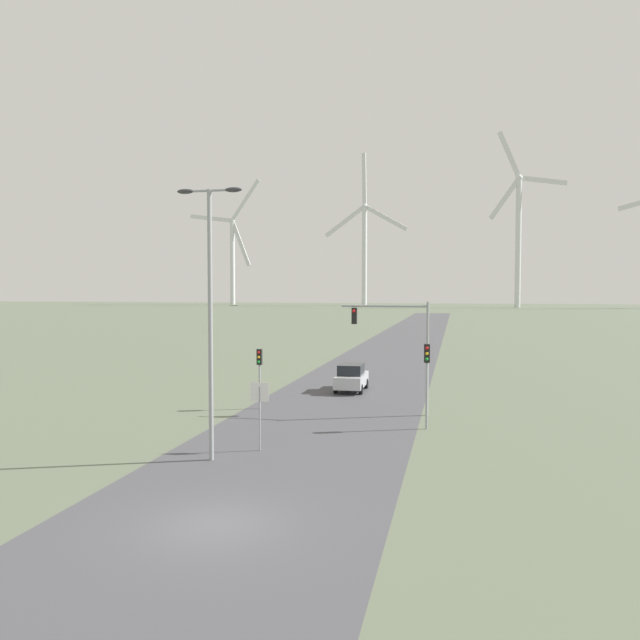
{
  "coord_description": "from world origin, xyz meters",
  "views": [
    {
      "loc": [
        6.81,
        -16.7,
        6.81
      ],
      "look_at": [
        0.0,
        14.3,
        5.28
      ],
      "focal_mm": 35.0,
      "sensor_mm": 36.0,
      "label": 1
    }
  ],
  "objects_px": {
    "stop_sign_near": "(260,403)",
    "wind_turbine_left": "(364,243)",
    "traffic_light_mast_overhead": "(397,334)",
    "traffic_light_post_near_left": "(259,365)",
    "car_approaching": "(351,377)",
    "wind_turbine_center": "(518,229)",
    "streetlamp": "(210,294)",
    "traffic_light_post_near_right": "(427,367)",
    "wind_turbine_far_left": "(232,251)"
  },
  "relations": [
    {
      "from": "stop_sign_near",
      "to": "wind_turbine_left",
      "type": "distance_m",
      "value": 250.09
    },
    {
      "from": "traffic_light_mast_overhead",
      "to": "wind_turbine_left",
      "type": "bearing_deg",
      "value": 98.76
    },
    {
      "from": "traffic_light_post_near_left",
      "to": "car_approaching",
      "type": "distance_m",
      "value": 8.57
    },
    {
      "from": "traffic_light_post_near_left",
      "to": "wind_turbine_center",
      "type": "height_order",
      "value": "wind_turbine_center"
    },
    {
      "from": "streetlamp",
      "to": "wind_turbine_left",
      "type": "relative_size",
      "value": 0.16
    },
    {
      "from": "traffic_light_mast_overhead",
      "to": "wind_turbine_center",
      "type": "height_order",
      "value": "wind_turbine_center"
    },
    {
      "from": "traffic_light_post_near_left",
      "to": "traffic_light_post_near_right",
      "type": "bearing_deg",
      "value": -18.57
    },
    {
      "from": "traffic_light_post_near_right",
      "to": "wind_turbine_far_left",
      "type": "height_order",
      "value": "wind_turbine_far_left"
    },
    {
      "from": "stop_sign_near",
      "to": "traffic_light_post_near_left",
      "type": "distance_m",
      "value": 9.39
    },
    {
      "from": "car_approaching",
      "to": "wind_turbine_far_left",
      "type": "distance_m",
      "value": 252.56
    },
    {
      "from": "streetlamp",
      "to": "wind_turbine_left",
      "type": "bearing_deg",
      "value": 96.93
    },
    {
      "from": "wind_turbine_center",
      "to": "traffic_light_post_near_left",
      "type": "bearing_deg",
      "value": -98.84
    },
    {
      "from": "traffic_light_mast_overhead",
      "to": "wind_turbine_center",
      "type": "bearing_deg",
      "value": 83.18
    },
    {
      "from": "traffic_light_post_near_right",
      "to": "wind_turbine_far_left",
      "type": "relative_size",
      "value": 0.07
    },
    {
      "from": "traffic_light_mast_overhead",
      "to": "car_approaching",
      "type": "xyz_separation_m",
      "value": [
        -3.74,
        7.24,
        -3.51
      ]
    },
    {
      "from": "traffic_light_mast_overhead",
      "to": "wind_turbine_far_left",
      "type": "xyz_separation_m",
      "value": [
        -98.62,
        240.07,
        20.59
      ]
    },
    {
      "from": "streetlamp",
      "to": "wind_turbine_center",
      "type": "height_order",
      "value": "wind_turbine_center"
    },
    {
      "from": "wind_turbine_center",
      "to": "traffic_light_mast_overhead",
      "type": "bearing_deg",
      "value": -96.82
    },
    {
      "from": "traffic_light_mast_overhead",
      "to": "wind_turbine_left",
      "type": "distance_m",
      "value": 241.64
    },
    {
      "from": "wind_turbine_far_left",
      "to": "stop_sign_near",
      "type": "bearing_deg",
      "value": -69.39
    },
    {
      "from": "traffic_light_mast_overhead",
      "to": "car_approaching",
      "type": "height_order",
      "value": "traffic_light_mast_overhead"
    },
    {
      "from": "traffic_light_post_near_right",
      "to": "wind_turbine_center",
      "type": "relative_size",
      "value": 0.06
    },
    {
      "from": "stop_sign_near",
      "to": "wind_turbine_far_left",
      "type": "bearing_deg",
      "value": 110.61
    },
    {
      "from": "stop_sign_near",
      "to": "car_approaching",
      "type": "distance_m",
      "value": 16.36
    },
    {
      "from": "traffic_light_post_near_left",
      "to": "car_approaching",
      "type": "bearing_deg",
      "value": 60.92
    },
    {
      "from": "wind_turbine_far_left",
      "to": "wind_turbine_center",
      "type": "distance_m",
      "value": 126.76
    },
    {
      "from": "traffic_light_post_near_right",
      "to": "traffic_light_mast_overhead",
      "type": "distance_m",
      "value": 4.02
    },
    {
      "from": "streetlamp",
      "to": "traffic_light_post_near_right",
      "type": "relative_size",
      "value": 2.59
    },
    {
      "from": "streetlamp",
      "to": "traffic_light_post_near_left",
      "type": "height_order",
      "value": "streetlamp"
    },
    {
      "from": "traffic_light_post_near_right",
      "to": "stop_sign_near",
      "type": "bearing_deg",
      "value": -139.67
    },
    {
      "from": "traffic_light_post_near_left",
      "to": "traffic_light_post_near_right",
      "type": "distance_m",
      "value": 10.14
    },
    {
      "from": "traffic_light_mast_overhead",
      "to": "car_approaching",
      "type": "bearing_deg",
      "value": 117.34
    },
    {
      "from": "stop_sign_near",
      "to": "wind_turbine_center",
      "type": "distance_m",
      "value": 230.33
    },
    {
      "from": "traffic_light_post_near_left",
      "to": "wind_turbine_left",
      "type": "distance_m",
      "value": 240.88
    },
    {
      "from": "traffic_light_post_near_left",
      "to": "wind_turbine_far_left",
      "type": "distance_m",
      "value": 257.75
    },
    {
      "from": "stop_sign_near",
      "to": "wind_turbine_center",
      "type": "bearing_deg",
      "value": 82.22
    },
    {
      "from": "car_approaching",
      "to": "wind_turbine_left",
      "type": "height_order",
      "value": "wind_turbine_left"
    },
    {
      "from": "wind_turbine_center",
      "to": "wind_turbine_far_left",
      "type": "bearing_deg",
      "value": 169.72
    },
    {
      "from": "wind_turbine_left",
      "to": "wind_turbine_center",
      "type": "height_order",
      "value": "wind_turbine_center"
    },
    {
      "from": "car_approaching",
      "to": "traffic_light_post_near_left",
      "type": "bearing_deg",
      "value": -119.08
    },
    {
      "from": "traffic_light_mast_overhead",
      "to": "wind_turbine_center",
      "type": "relative_size",
      "value": 0.09
    },
    {
      "from": "wind_turbine_far_left",
      "to": "traffic_light_post_near_right",
      "type": "bearing_deg",
      "value": -67.59
    },
    {
      "from": "streetlamp",
      "to": "traffic_light_post_near_right",
      "type": "distance_m",
      "value": 11.64
    },
    {
      "from": "stop_sign_near",
      "to": "streetlamp",
      "type": "bearing_deg",
      "value": -128.67
    },
    {
      "from": "streetlamp",
      "to": "wind_turbine_far_left",
      "type": "height_order",
      "value": "wind_turbine_far_left"
    },
    {
      "from": "traffic_light_post_near_left",
      "to": "streetlamp",
      "type": "bearing_deg",
      "value": -82.3
    },
    {
      "from": "traffic_light_post_near_right",
      "to": "wind_turbine_far_left",
      "type": "distance_m",
      "value": 264.21
    },
    {
      "from": "car_approaching",
      "to": "wind_turbine_far_left",
      "type": "bearing_deg",
      "value": 112.17
    },
    {
      "from": "traffic_light_post_near_left",
      "to": "wind_turbine_center",
      "type": "distance_m",
      "value": 221.93
    },
    {
      "from": "traffic_light_post_near_left",
      "to": "traffic_light_mast_overhead",
      "type": "distance_m",
      "value": 8.06
    }
  ]
}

